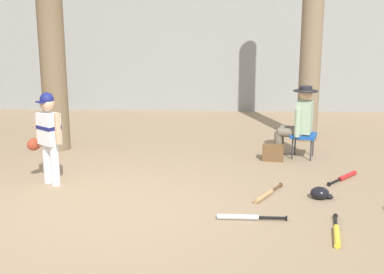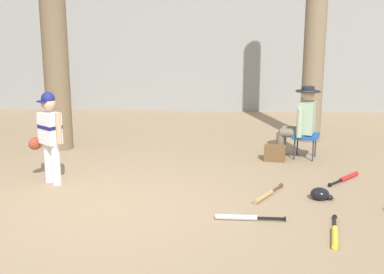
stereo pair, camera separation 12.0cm
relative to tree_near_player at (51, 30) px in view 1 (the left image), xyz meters
name	(u,v)px [view 1 (the left image)]	position (x,y,z in m)	size (l,w,h in m)	color
ground_plane	(114,211)	(1.55, -2.89, -2.07)	(60.00, 60.00, 0.00)	#937A5B
concrete_back_wall	(164,46)	(1.55, 3.93, -0.51)	(18.00, 0.36, 3.14)	gray
tree_near_player	(51,30)	(0.00, 0.00, 0.00)	(0.61, 0.61, 4.74)	brown
tree_behind_spectator	(312,25)	(4.54, 0.84, 0.07)	(0.53, 0.53, 4.81)	#7F6B51
young_ballplayer	(48,133)	(0.47, -1.92, -1.33)	(0.59, 0.41, 1.31)	white
folding_stool	(303,136)	(4.25, -0.41, -1.71)	(0.50, 0.50, 0.41)	#194C9E
seated_spectator	(298,120)	(4.16, -0.38, -1.43)	(0.68, 0.53, 1.20)	#6B6051
handbag_beside_stool	(273,153)	(3.74, -0.60, -1.94)	(0.34, 0.18, 0.26)	brown
bat_red_barrel	(345,177)	(4.69, -1.53, -2.04)	(0.56, 0.61, 0.07)	red
bat_wood_tan	(266,195)	(3.45, -2.34, -2.04)	(0.46, 0.71, 0.07)	tan
bat_yellow_trainer	(337,234)	(4.09, -3.53, -2.04)	(0.23, 0.82, 0.07)	yellow
bat_aluminum_silver	(243,217)	(3.11, -3.11, -2.04)	(0.82, 0.08, 0.07)	#B7BCC6
batting_helmet_black	(320,193)	(4.15, -2.36, -2.00)	(0.29, 0.22, 0.17)	black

